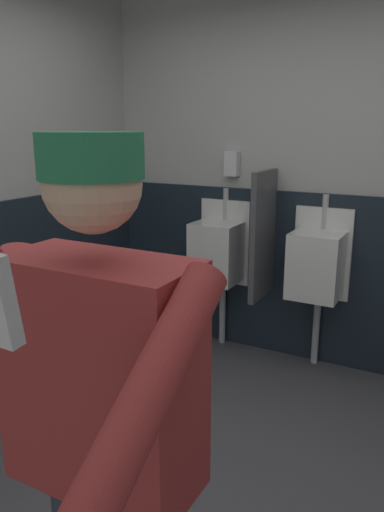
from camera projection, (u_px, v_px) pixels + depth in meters
wall_back at (323, 163)px, 3.44m from camera, size 3.86×0.12×2.89m
wainscot_band_back at (312, 279)px, 3.59m from camera, size 3.26×0.03×1.24m
urinal_left at (218, 251)px, 3.74m from camera, size 0.40×0.34×1.24m
urinal_middle at (317, 264)px, 3.39m from camera, size 0.40×0.34×1.24m
privacy_divider_panel at (263, 235)px, 3.46m from camera, size 0.04×0.40×0.90m
person at (102, 412)px, 1.24m from camera, size 0.70×0.60×1.68m
soap_dispenser at (232, 164)px, 3.66m from camera, size 0.10×0.07×0.18m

